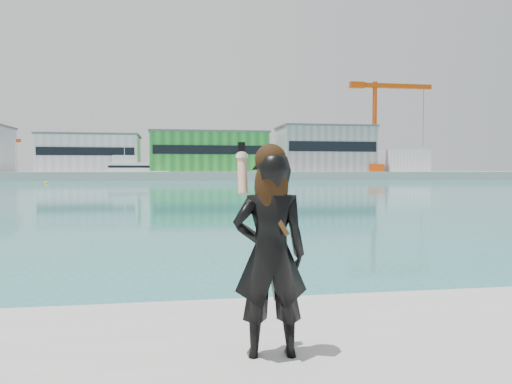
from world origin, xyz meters
The scene contains 12 objects.
far_quay centered at (0.00, 130.00, 1.00)m, with size 320.00×40.00×2.00m, color #9E9E99.
warehouse_white centered at (-22.00, 127.98, 6.76)m, with size 24.48×15.35×9.50m.
warehouse_green centered at (8.00, 127.98, 7.26)m, with size 30.60×16.36×10.50m.
warehouse_grey_right centered at (40.00, 127.98, 8.26)m, with size 25.50×15.35×12.50m.
ancillary_shed centered at (62.00, 126.00, 5.00)m, with size 12.00×10.00×6.00m, color silver.
dock_crane centered at (53.20, 122.00, 15.07)m, with size 23.00×4.00×24.00m.
flagpole_left centered at (-37.91, 121.00, 6.54)m, with size 1.28×0.16×8.00m.
flagpole_right centered at (22.09, 121.00, 6.54)m, with size 1.28×0.16×8.00m.
motor_yacht centered at (-11.27, 116.70, 2.18)m, with size 17.11×6.92×7.76m.
buoy_near centered at (10.58, 64.57, 0.00)m, with size 0.50×0.50×0.50m, color yellow.
buoy_far centered at (-23.61, 88.60, 0.00)m, with size 0.50×0.50×0.50m, color yellow.
woman centered at (-0.75, -0.88, 1.69)m, with size 0.63×0.44×1.77m.
Camera 1 is at (-1.54, -4.86, 2.33)m, focal length 35.00 mm.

